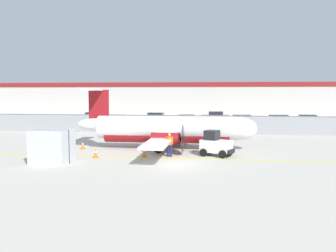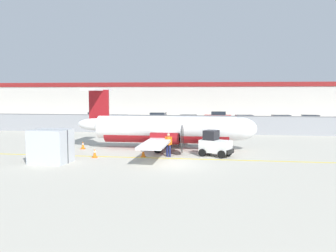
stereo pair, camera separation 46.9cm
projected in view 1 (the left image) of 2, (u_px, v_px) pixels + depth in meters
ground_plane at (176, 158)px, 26.22m from camera, size 140.00×140.00×0.01m
perimeter_fence at (193, 124)px, 41.91m from camera, size 98.00×0.10×2.10m
parking_lot_strip at (198, 125)px, 53.35m from camera, size 98.00×17.00×0.12m
background_building at (204, 100)px, 71.31m from camera, size 91.00×8.10×6.50m
commuter_airplane at (170, 130)px, 30.58m from camera, size 14.88×16.01×4.92m
baggage_tug at (216, 144)px, 27.17m from camera, size 2.57×2.08×1.88m
ground_crew_worker at (169, 144)px, 26.93m from camera, size 0.55×0.40×1.70m
cargo_container at (52, 146)px, 24.46m from camera, size 2.52×2.15×2.20m
traffic_cone_near_left at (96, 153)px, 26.50m from camera, size 0.36×0.36×0.64m
traffic_cone_near_right at (83, 145)px, 30.57m from camera, size 0.36×0.36×0.64m
traffic_cone_far_left at (170, 141)px, 33.23m from camera, size 0.36×0.36×0.64m
traffic_cone_far_right at (144, 153)px, 26.89m from camera, size 0.36×0.36×0.64m
parked_car_0 at (93, 118)px, 56.09m from camera, size 4.36×2.37×1.58m
parked_car_1 at (116, 121)px, 49.85m from camera, size 4.36×2.35×1.58m
parked_car_2 at (157, 118)px, 54.96m from camera, size 4.30×2.21×1.58m
parked_car_3 at (187, 120)px, 50.06m from camera, size 4.39×2.44×1.58m
parked_car_4 at (215, 116)px, 58.61m from camera, size 4.27×2.15×1.58m
parked_car_5 at (243, 121)px, 49.64m from camera, size 4.36×2.35×1.58m
parked_car_6 at (278, 121)px, 49.53m from camera, size 4.39×2.44×1.58m
parked_car_7 at (308, 121)px, 49.67m from camera, size 4.34×2.31×1.58m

